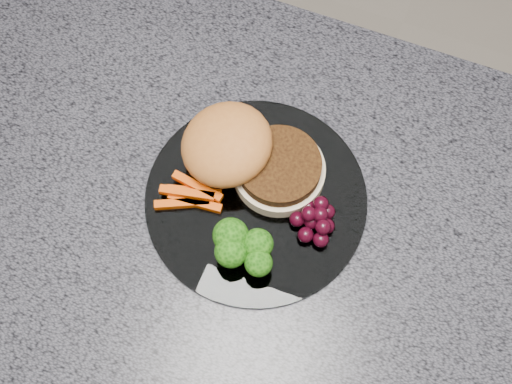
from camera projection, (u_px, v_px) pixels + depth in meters
The scene contains 7 objects.
island_cabinet at pixel (289, 322), 1.25m from camera, with size 1.20×0.60×0.86m, color #56321D.
countertop at pixel (305, 245), 0.84m from camera, with size 1.20×0.60×0.04m, color #46454E.
plate at pixel (256, 199), 0.83m from camera, with size 0.26×0.26×0.01m, color white.
burger at pixel (245, 155), 0.82m from camera, with size 0.20×0.13×0.06m.
carrot_sticks at pixel (191, 195), 0.82m from camera, with size 0.08×0.05×0.02m.
broccoli at pixel (241, 246), 0.78m from camera, with size 0.08×0.06×0.05m.
grape_bunch at pixel (315, 220), 0.81m from camera, with size 0.05×0.05×0.03m.
Camera 1 is at (0.04, -0.26, 1.68)m, focal length 50.00 mm.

